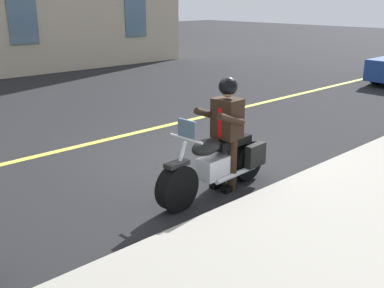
# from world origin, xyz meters

# --- Properties ---
(ground_plane) EXTENTS (80.00, 80.00, 0.00)m
(ground_plane) POSITION_xyz_m (0.00, 0.00, 0.00)
(ground_plane) COLOR black
(lane_center_stripe) EXTENTS (60.00, 0.16, 0.01)m
(lane_center_stripe) POSITION_xyz_m (0.00, -2.00, 0.01)
(lane_center_stripe) COLOR #E5DB4C
(lane_center_stripe) RESTS_ON ground_plane
(motorcycle_main) EXTENTS (2.22, 0.67, 1.26)m
(motorcycle_main) POSITION_xyz_m (0.71, 1.40, 0.45)
(motorcycle_main) COLOR black
(motorcycle_main) RESTS_ON ground_plane
(rider_main) EXTENTS (0.64, 0.57, 1.74)m
(rider_main) POSITION_xyz_m (0.52, 1.38, 1.04)
(rider_main) COLOR black
(rider_main) RESTS_ON ground_plane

